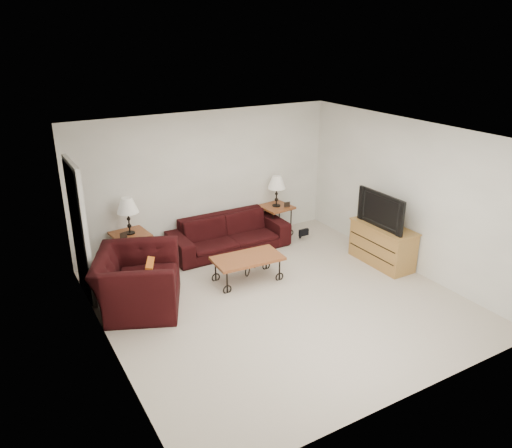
{
  "coord_description": "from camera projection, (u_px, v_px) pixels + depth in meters",
  "views": [
    {
      "loc": [
        -3.58,
        -5.52,
        3.83
      ],
      "look_at": [
        0.0,
        0.7,
        1.0
      ],
      "focal_mm": 34.96,
      "sensor_mm": 36.0,
      "label": 1
    }
  ],
  "objects": [
    {
      "name": "wall_left",
      "position": [
        103.0,
        262.0,
        5.9
      ],
      "size": [
        0.02,
        5.0,
        2.5
      ],
      "primitive_type": "cube",
      "color": "white",
      "rests_on": "ground"
    },
    {
      "name": "ceiling",
      "position": [
        282.0,
        136.0,
        6.6
      ],
      "size": [
        5.0,
        5.0,
        0.0
      ],
      "primitive_type": "plane",
      "color": "white",
      "rests_on": "wall_back"
    },
    {
      "name": "wall_front",
      "position": [
        413.0,
        301.0,
        5.04
      ],
      "size": [
        5.0,
        0.02,
        2.5
      ],
      "primitive_type": "cube",
      "color": "white",
      "rests_on": "ground"
    },
    {
      "name": "tv_stand",
      "position": [
        382.0,
        245.0,
        8.59
      ],
      "size": [
        0.49,
        1.16,
        0.7
      ],
      "primitive_type": "cube",
      "color": "#A47A3D",
      "rests_on": "ground"
    },
    {
      "name": "photo_frame_left",
      "position": [
        123.0,
        235.0,
        8.12
      ],
      "size": [
        0.13,
        0.05,
        0.1
      ],
      "primitive_type": "cube",
      "rotation": [
        0.0,
        0.0,
        0.28
      ],
      "color": "black",
      "rests_on": "side_table_left"
    },
    {
      "name": "sofa",
      "position": [
        229.0,
        234.0,
        9.12
      ],
      "size": [
        2.19,
        0.86,
        0.64
      ],
      "primitive_type": "imported",
      "color": "black",
      "rests_on": "ground"
    },
    {
      "name": "wall_right",
      "position": [
        408.0,
        196.0,
        8.22
      ],
      "size": [
        0.02,
        5.0,
        2.5
      ],
      "primitive_type": "cube",
      "color": "white",
      "rests_on": "ground"
    },
    {
      "name": "armchair",
      "position": [
        138.0,
        281.0,
        7.2
      ],
      "size": [
        1.57,
        1.65,
        0.85
      ],
      "primitive_type": "imported",
      "rotation": [
        0.0,
        0.0,
        1.15
      ],
      "color": "black",
      "rests_on": "ground"
    },
    {
      "name": "lamp_left",
      "position": [
        128.0,
        216.0,
        8.22
      ],
      "size": [
        0.39,
        0.39,
        0.63
      ],
      "primitive_type": null,
      "rotation": [
        0.0,
        0.0,
        0.1
      ],
      "color": "black",
      "rests_on": "side_table_left"
    },
    {
      "name": "throw_pillow",
      "position": [
        148.0,
        274.0,
        7.19
      ],
      "size": [
        0.25,
        0.39,
        0.38
      ],
      "primitive_type": "cube",
      "rotation": [
        0.0,
        0.0,
        1.15
      ],
      "color": "#CB4B1A",
      "rests_on": "armchair"
    },
    {
      "name": "backpack",
      "position": [
        300.0,
        229.0,
        9.65
      ],
      "size": [
        0.38,
        0.34,
        0.41
      ],
      "primitive_type": "ellipsoid",
      "rotation": [
        0.0,
        0.0,
        -0.4
      ],
      "color": "black",
      "rests_on": "ground"
    },
    {
      "name": "ground",
      "position": [
        279.0,
        300.0,
        7.52
      ],
      "size": [
        5.0,
        5.0,
        0.0
      ],
      "primitive_type": "plane",
      "color": "beige",
      "rests_on": "ground"
    },
    {
      "name": "wall_back",
      "position": [
        207.0,
        180.0,
        9.08
      ],
      "size": [
        5.0,
        0.02,
        2.5
      ],
      "primitive_type": "cube",
      "color": "white",
      "rests_on": "ground"
    },
    {
      "name": "side_table_right",
      "position": [
        276.0,
        220.0,
        9.79
      ],
      "size": [
        0.61,
        0.61,
        0.6
      ],
      "primitive_type": "cube",
      "rotation": [
        0.0,
        0.0,
        0.11
      ],
      "color": "brown",
      "rests_on": "ground"
    },
    {
      "name": "doorway",
      "position": [
        79.0,
        233.0,
        7.33
      ],
      "size": [
        0.08,
        0.94,
        2.04
      ],
      "primitive_type": "cube",
      "color": "black",
      "rests_on": "ground"
    },
    {
      "name": "television",
      "position": [
        385.0,
        209.0,
        8.34
      ],
      "size": [
        0.14,
        1.04,
        0.6
      ],
      "primitive_type": "imported",
      "rotation": [
        0.0,
        0.0,
        -1.57
      ],
      "color": "black",
      "rests_on": "tv_stand"
    },
    {
      "name": "lamp_right",
      "position": [
        277.0,
        191.0,
        9.57
      ],
      "size": [
        0.38,
        0.38,
        0.6
      ],
      "primitive_type": null,
      "rotation": [
        0.0,
        0.0,
        0.11
      ],
      "color": "black",
      "rests_on": "side_table_right"
    },
    {
      "name": "photo_frame_right",
      "position": [
        287.0,
        204.0,
        9.61
      ],
      "size": [
        0.12,
        0.03,
        0.1
      ],
      "primitive_type": "cube",
      "rotation": [
        0.0,
        0.0,
        -0.1
      ],
      "color": "black",
      "rests_on": "side_table_right"
    },
    {
      "name": "side_table_left",
      "position": [
        132.0,
        250.0,
        8.45
      ],
      "size": [
        0.63,
        0.63,
        0.63
      ],
      "primitive_type": "cube",
      "rotation": [
        0.0,
        0.0,
        0.1
      ],
      "color": "brown",
      "rests_on": "ground"
    },
    {
      "name": "coffee_table",
      "position": [
        248.0,
        269.0,
        8.04
      ],
      "size": [
        1.13,
        0.65,
        0.41
      ],
      "primitive_type": "cube",
      "rotation": [
        0.0,
        0.0,
        -0.05
      ],
      "color": "brown",
      "rests_on": "ground"
    }
  ]
}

